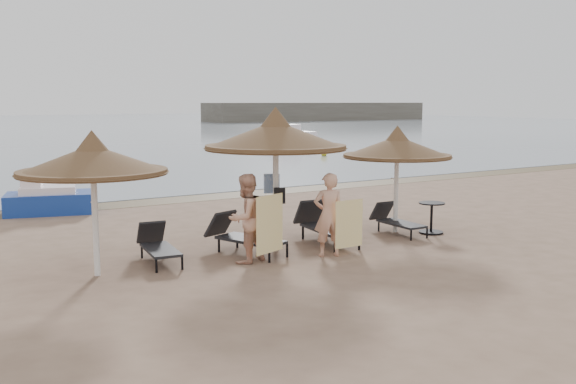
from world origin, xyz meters
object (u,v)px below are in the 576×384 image
Objects in this scene: lounger_near_right at (323,224)px; side_table at (431,219)px; palapa_center at (276,136)px; pedal_boat at (48,199)px; palapa_right at (397,147)px; lounger_far_left at (158,245)px; person_left at (246,211)px; palapa_left at (93,160)px; lounger_near_left at (242,235)px; lounger_far_right at (395,220)px; person_right at (329,208)px.

lounger_near_right is 2.74× the size of side_table.
palapa_center is 1.18× the size of pedal_boat.
pedal_boat is (-6.80, 7.45, -1.70)m from palapa_right.
person_left is at bearing -28.87° from lounger_far_left.
palapa_left is 1.03× the size of pedal_boat.
lounger_near_left reaches higher than lounger_far_right.
palapa_center is 3.97m from lounger_far_right.
side_table is (0.67, -0.57, -1.75)m from palapa_right.
person_right reaches higher than lounger_far_right.
person_right is at bearing -50.38° from pedal_boat.
pedal_boat reaches higher than lounger_far_left.
palapa_right is 1.01× the size of pedal_boat.
side_table is 0.37× the size of person_left.
lounger_far_right is at bearing -21.25° from lounger_near_left.
palapa_center is at bearing 2.30° from lounger_far_left.
palapa_left is 1.34× the size of person_right.
lounger_far_left is 2.25× the size of side_table.
palapa_right is 1.34× the size of lounger_near_left.
lounger_far_left is at bearing 152.15° from lounger_near_left.
person_right is (4.57, -1.03, -1.14)m from palapa_left.
palapa_right is at bearing -20.15° from lounger_near_left.
palapa_right is at bearing -137.98° from person_right.
palapa_left reaches higher than palapa_right.
palapa_center reaches higher than palapa_right.
palapa_right is at bearing 3.47° from lounger_far_left.
palapa_center is 1.50× the size of lounger_near_right.
lounger_near_left is 0.96× the size of person_left.
lounger_near_left is at bearing -173.90° from lounger_near_right.
pedal_boat is at bearing 128.49° from lounger_near_right.
palapa_right reaches higher than side_table.
palapa_right reaches higher than pedal_boat.
palapa_left is 5.57m from lounger_near_right.
person_left is (-4.60, -0.72, -1.07)m from palapa_right.
pedal_boat is at bearing 133.80° from lounger_far_right.
palapa_right is 3.49× the size of side_table.
side_table is at bearing -31.92° from pedal_boat.
palapa_left is at bearing -176.19° from palapa_center.
lounger_far_right is 0.81× the size of person_right.
lounger_near_left is 4.22m from lounger_far_right.
lounger_far_left is 0.65× the size of pedal_boat.
lounger_far_right is (2.09, -0.13, -0.08)m from lounger_near_right.
person_left is 1.02× the size of person_right.
palapa_left is at bearing -171.53° from lounger_near_right.
person_right is at bearing 146.89° from person_left.
lounger_far_left is at bearing 172.42° from side_table.
palapa_center is 3.41m from palapa_right.
palapa_center reaches higher than lounger_far_left.
lounger_near_right reaches higher than lounger_near_left.
palapa_center is at bearing -49.92° from pedal_boat.
lounger_far_right is at bearing -3.61° from palapa_center.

